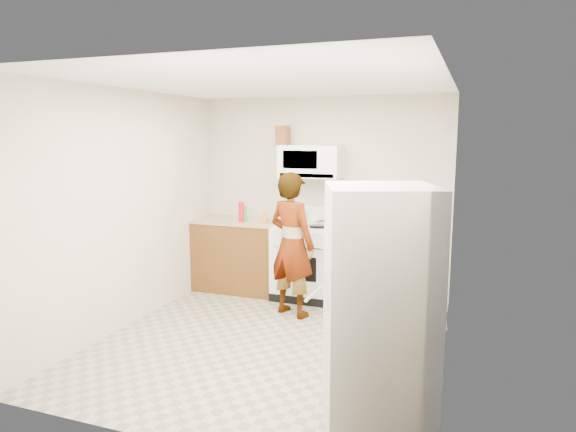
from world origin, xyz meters
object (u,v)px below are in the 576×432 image
at_px(kettle, 386,219).
at_px(gas_range, 307,259).
at_px(person, 292,245).
at_px(saucepan, 298,214).
at_px(microwave, 311,162).
at_px(fridge, 379,311).

bearing_deg(kettle, gas_range, -178.72).
relative_size(person, saucepan, 6.62).
bearing_deg(kettle, person, -146.09).
xyz_separation_m(gas_range, person, (0.04, -0.67, 0.33)).
height_order(person, saucepan, person).
xyz_separation_m(gas_range, saucepan, (-0.19, 0.18, 0.54)).
height_order(gas_range, microwave, microwave).
distance_m(kettle, saucepan, 1.12).
distance_m(microwave, fridge, 3.18).
xyz_separation_m(person, saucepan, (-0.22, 0.84, 0.21)).
xyz_separation_m(microwave, saucepan, (-0.19, 0.05, -0.68)).
bearing_deg(fridge, kettle, 78.92).
bearing_deg(saucepan, kettle, -0.29).
bearing_deg(gas_range, fridge, -62.43).
relative_size(gas_range, microwave, 1.49).
relative_size(gas_range, saucepan, 4.60).
xyz_separation_m(gas_range, fridge, (1.37, -2.62, 0.36)).
relative_size(fridge, kettle, 9.10).
relative_size(fridge, saucepan, 6.93).
distance_m(person, fridge, 2.36).
bearing_deg(saucepan, fridge, -60.95).
distance_m(microwave, kettle, 1.15).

